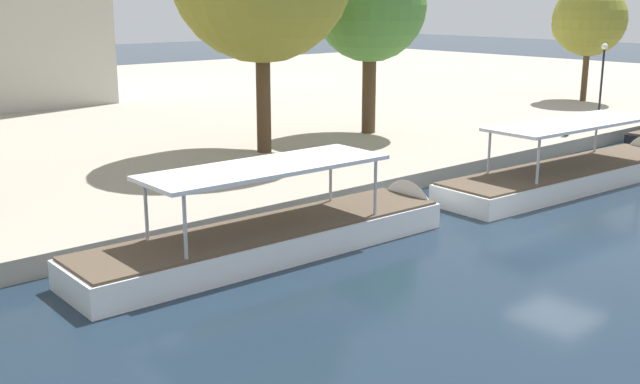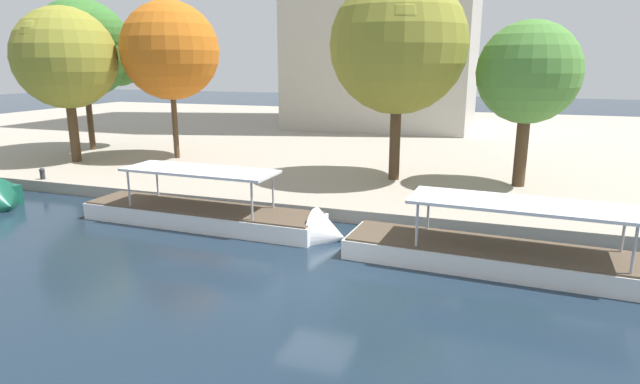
{
  "view_description": "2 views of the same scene",
  "coord_description": "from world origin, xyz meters",
  "px_view_note": "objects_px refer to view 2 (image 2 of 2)",
  "views": [
    {
      "loc": [
        -20.5,
        -12.15,
        7.29
      ],
      "look_at": [
        -4.77,
        5.94,
        1.25
      ],
      "focal_mm": 42.88,
      "sensor_mm": 36.0,
      "label": 1
    },
    {
      "loc": [
        5.56,
        -15.84,
        7.6
      ],
      "look_at": [
        -2.98,
        8.89,
        1.06
      ],
      "focal_mm": 29.18,
      "sensor_mm": 36.0,
      "label": 2
    }
  ],
  "objects_px": {
    "tour_boat_1": "(220,220)",
    "mooring_bollard_1": "(42,173)",
    "tree_1": "(64,55)",
    "tree_2": "(527,69)",
    "tree_3": "(400,48)",
    "tree_4": "(90,48)",
    "tree_5": "(167,51)",
    "tour_boat_2": "(547,266)"
  },
  "relations": [
    {
      "from": "tour_boat_1",
      "to": "mooring_bollard_1",
      "type": "relative_size",
      "value": 18.82
    },
    {
      "from": "tree_1",
      "to": "tree_2",
      "type": "bearing_deg",
      "value": 4.56
    },
    {
      "from": "tree_2",
      "to": "mooring_bollard_1",
      "type": "bearing_deg",
      "value": -164.06
    },
    {
      "from": "tree_2",
      "to": "tree_3",
      "type": "xyz_separation_m",
      "value": [
        -6.94,
        -0.68,
        1.16
      ]
    },
    {
      "from": "tour_boat_1",
      "to": "mooring_bollard_1",
      "type": "bearing_deg",
      "value": 169.52
    },
    {
      "from": "mooring_bollard_1",
      "to": "tree_1",
      "type": "distance_m",
      "value": 9.25
    },
    {
      "from": "tour_boat_1",
      "to": "tree_4",
      "type": "relative_size",
      "value": 1.13
    },
    {
      "from": "tree_2",
      "to": "tour_boat_1",
      "type": "bearing_deg",
      "value": -141.16
    },
    {
      "from": "tree_5",
      "to": "tree_1",
      "type": "bearing_deg",
      "value": -148.9
    },
    {
      "from": "tree_1",
      "to": "tree_4",
      "type": "distance_m",
      "value": 5.34
    },
    {
      "from": "tree_3",
      "to": "tree_4",
      "type": "height_order",
      "value": "tree_3"
    },
    {
      "from": "mooring_bollard_1",
      "to": "tree_2",
      "type": "bearing_deg",
      "value": 15.94
    },
    {
      "from": "tree_2",
      "to": "tree_3",
      "type": "height_order",
      "value": "tree_3"
    },
    {
      "from": "tour_boat_2",
      "to": "tree_3",
      "type": "height_order",
      "value": "tree_3"
    },
    {
      "from": "tree_4",
      "to": "tree_1",
      "type": "bearing_deg",
      "value": -66.01
    },
    {
      "from": "mooring_bollard_1",
      "to": "tree_4",
      "type": "bearing_deg",
      "value": 114.89
    },
    {
      "from": "tree_4",
      "to": "tour_boat_2",
      "type": "bearing_deg",
      "value": -23.62
    },
    {
      "from": "tree_3",
      "to": "tree_5",
      "type": "height_order",
      "value": "tree_3"
    },
    {
      "from": "tour_boat_2",
      "to": "tree_3",
      "type": "relative_size",
      "value": 1.2
    },
    {
      "from": "tree_2",
      "to": "tree_4",
      "type": "distance_m",
      "value": 32.17
    },
    {
      "from": "mooring_bollard_1",
      "to": "tree_3",
      "type": "xyz_separation_m",
      "value": [
        20.35,
        7.11,
        7.37
      ]
    },
    {
      "from": "tour_boat_2",
      "to": "tree_1",
      "type": "bearing_deg",
      "value": 165.84
    },
    {
      "from": "tour_boat_1",
      "to": "tree_4",
      "type": "distance_m",
      "value": 24.36
    },
    {
      "from": "tour_boat_2",
      "to": "tree_3",
      "type": "bearing_deg",
      "value": 127.9
    },
    {
      "from": "tour_boat_1",
      "to": "tree_3",
      "type": "height_order",
      "value": "tree_3"
    },
    {
      "from": "tree_4",
      "to": "tree_5",
      "type": "xyz_separation_m",
      "value": [
        8.05,
        -1.3,
        -0.28
      ]
    },
    {
      "from": "tour_boat_1",
      "to": "tree_4",
      "type": "xyz_separation_m",
      "value": [
        -18.69,
        13.23,
        8.32
      ]
    },
    {
      "from": "tree_3",
      "to": "mooring_bollard_1",
      "type": "bearing_deg",
      "value": -160.73
    },
    {
      "from": "tour_boat_2",
      "to": "mooring_bollard_1",
      "type": "bearing_deg",
      "value": 174.72
    },
    {
      "from": "tour_boat_1",
      "to": "tree_5",
      "type": "bearing_deg",
      "value": 133.27
    },
    {
      "from": "tour_boat_1",
      "to": "tree_1",
      "type": "bearing_deg",
      "value": 154.66
    },
    {
      "from": "tree_1",
      "to": "mooring_bollard_1",
      "type": "bearing_deg",
      "value": -64.32
    },
    {
      "from": "tree_4",
      "to": "mooring_bollard_1",
      "type": "bearing_deg",
      "value": -65.11
    },
    {
      "from": "mooring_bollard_1",
      "to": "tree_2",
      "type": "xyz_separation_m",
      "value": [
        27.29,
        7.79,
        6.2
      ]
    },
    {
      "from": "mooring_bollard_1",
      "to": "tree_5",
      "type": "relative_size",
      "value": 0.06
    },
    {
      "from": "tour_boat_1",
      "to": "tree_5",
      "type": "relative_size",
      "value": 1.19
    },
    {
      "from": "tree_5",
      "to": "tour_boat_2",
      "type": "bearing_deg",
      "value": -27.76
    },
    {
      "from": "mooring_bollard_1",
      "to": "tree_2",
      "type": "height_order",
      "value": "tree_2"
    },
    {
      "from": "tree_4",
      "to": "tree_5",
      "type": "height_order",
      "value": "tree_4"
    },
    {
      "from": "tour_boat_2",
      "to": "tree_5",
      "type": "bearing_deg",
      "value": 155.31
    },
    {
      "from": "tree_2",
      "to": "tree_4",
      "type": "xyz_separation_m",
      "value": [
        -32.05,
        2.47,
        1.41
      ]
    },
    {
      "from": "tour_boat_2",
      "to": "tour_boat_1",
      "type": "bearing_deg",
      "value": 178.36
    }
  ]
}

